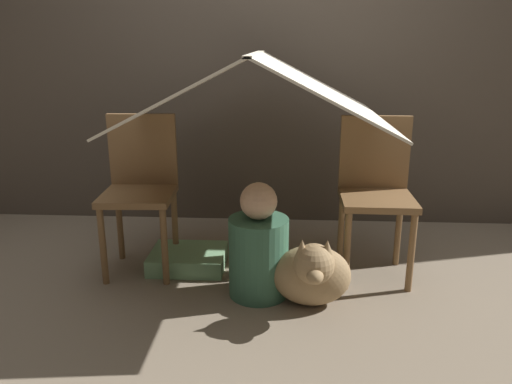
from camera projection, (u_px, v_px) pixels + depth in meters
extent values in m
plane|color=gray|center=(256.00, 277.00, 2.83)|extent=(8.80, 8.80, 0.00)
cube|color=#4C4238|center=(264.00, 46.00, 3.41)|extent=(7.00, 0.05, 2.50)
cylinder|color=brown|center=(103.00, 247.00, 2.69)|extent=(0.04, 0.04, 0.44)
cylinder|color=brown|center=(165.00, 247.00, 2.68)|extent=(0.04, 0.04, 0.44)
cylinder|color=brown|center=(120.00, 225.00, 3.01)|extent=(0.04, 0.04, 0.44)
cylinder|color=brown|center=(175.00, 225.00, 3.00)|extent=(0.04, 0.04, 0.44)
cube|color=brown|center=(138.00, 196.00, 2.78)|extent=(0.41, 0.41, 0.04)
cube|color=brown|center=(143.00, 149.00, 2.89)|extent=(0.39, 0.05, 0.41)
cylinder|color=brown|center=(347.00, 251.00, 2.63)|extent=(0.04, 0.04, 0.44)
cylinder|color=brown|center=(411.00, 253.00, 2.61)|extent=(0.04, 0.04, 0.44)
cylinder|color=brown|center=(341.00, 229.00, 2.95)|extent=(0.04, 0.04, 0.44)
cylinder|color=brown|center=(398.00, 230.00, 2.92)|extent=(0.04, 0.04, 0.44)
cube|color=brown|center=(377.00, 200.00, 2.71)|extent=(0.40, 0.40, 0.04)
cube|color=brown|center=(375.00, 152.00, 2.82)|extent=(0.39, 0.04, 0.41)
cube|color=silver|center=(193.00, 87.00, 2.59)|extent=(0.66, 1.27, 0.34)
cube|color=silver|center=(320.00, 88.00, 2.55)|extent=(0.66, 1.27, 0.34)
cube|color=silver|center=(256.00, 54.00, 2.52)|extent=(0.04, 1.27, 0.01)
cylinder|color=#38664C|center=(259.00, 257.00, 2.58)|extent=(0.31, 0.31, 0.42)
sphere|color=#D6A884|center=(259.00, 201.00, 2.49)|extent=(0.19, 0.19, 0.19)
ellipsoid|color=#9E7F56|center=(311.00, 276.00, 2.49)|extent=(0.39, 0.23, 0.31)
sphere|color=#9E7F56|center=(314.00, 264.00, 2.31)|extent=(0.19, 0.19, 0.19)
ellipsoid|color=#9E7F56|center=(315.00, 276.00, 2.24)|extent=(0.08, 0.10, 0.07)
cone|color=#9E7F56|center=(302.00, 248.00, 2.29)|extent=(0.07, 0.07, 0.09)
cone|color=#9E7F56|center=(327.00, 249.00, 2.29)|extent=(0.07, 0.07, 0.09)
cube|color=#7FB27F|center=(188.00, 259.00, 2.94)|extent=(0.43, 0.35, 0.10)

